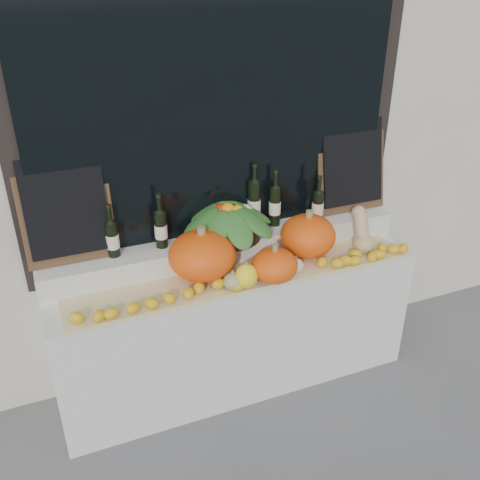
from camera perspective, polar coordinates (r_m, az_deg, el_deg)
name	(u,v)px	position (r m, az deg, el deg)	size (l,w,h in m)	color
storefront_facade	(191,19)	(3.52, -5.26, 22.42)	(7.00, 0.94, 4.50)	beige
display_sill	(236,326)	(3.55, -0.46, -9.17)	(2.30, 0.55, 0.88)	silver
rear_tier	(227,247)	(3.38, -1.43, -0.71)	(2.30, 0.25, 0.16)	silver
straw_bedding	(243,277)	(3.20, 0.34, -3.99)	(2.10, 0.32, 0.03)	tan
pumpkin_left	(202,255)	(3.12, -4.04, -1.64)	(0.40, 0.40, 0.28)	#F7540D
pumpkin_right	(308,236)	(3.38, 7.24, 0.47)	(0.35, 0.35, 0.26)	#F7540D
pumpkin_center	(275,265)	(3.10, 3.71, -2.73)	(0.27, 0.27, 0.20)	#F7540D
butternut_squash	(362,233)	(3.48, 12.88, 0.73)	(0.14, 0.20, 0.29)	tan
decorative_gourds	(260,274)	(3.09, 2.15, -3.69)	(0.52, 0.16, 0.17)	#3A661E
lemon_heap	(250,280)	(3.09, 1.12, -4.30)	(2.20, 0.16, 0.06)	gold
produce_bowl	(228,220)	(3.28, -1.29, 2.13)	(0.62, 0.62, 0.24)	black
wine_bottle_far_left	(112,239)	(3.16, -13.46, 0.14)	(0.08, 0.08, 0.33)	black
wine_bottle_near_left	(161,229)	(3.20, -8.44, 1.19)	(0.08, 0.08, 0.34)	black
wine_bottle_tall	(254,203)	(3.40, 1.52, 3.92)	(0.08, 0.08, 0.42)	black
wine_bottle_near_right	(275,205)	(3.43, 3.74, 3.70)	(0.08, 0.08, 0.37)	black
wine_bottle_far_right	(318,206)	(3.52, 8.29, 3.57)	(0.08, 0.08, 0.32)	black
chalkboard_left	(66,208)	(3.10, -18.10, 3.22)	(0.50, 0.15, 0.61)	#4C331E
chalkboard_right	(352,165)	(3.66, 11.86, 7.87)	(0.50, 0.15, 0.61)	#4C331E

